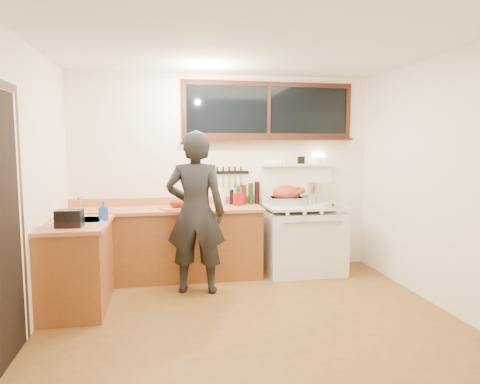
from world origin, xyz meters
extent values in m
cube|color=brown|center=(0.00, 0.00, -0.01)|extent=(4.00, 3.50, 0.02)
cube|color=white|center=(0.00, 1.77, 1.30)|extent=(4.00, 0.05, 2.60)
cube|color=white|center=(0.00, -1.77, 1.30)|extent=(4.00, 0.05, 2.60)
cube|color=white|center=(-2.02, 0.00, 1.30)|extent=(0.05, 3.50, 2.60)
cube|color=white|center=(2.02, 0.00, 1.30)|extent=(0.05, 3.50, 2.60)
cube|color=white|center=(0.00, 0.00, 2.62)|extent=(4.00, 3.50, 0.05)
cube|color=brown|center=(-0.80, 1.45, 0.43)|extent=(2.40, 0.60, 0.86)
cube|color=#BF714B|center=(-0.80, 1.44, 0.88)|extent=(2.44, 0.64, 0.04)
cube|color=#BF714B|center=(-0.80, 1.74, 0.95)|extent=(2.40, 0.03, 0.10)
sphere|color=#B78C38|center=(-1.80, 1.17, 0.70)|extent=(0.03, 0.03, 0.03)
sphere|color=#B78C38|center=(-1.30, 1.17, 0.70)|extent=(0.03, 0.03, 0.03)
sphere|color=#B78C38|center=(-0.80, 1.17, 0.70)|extent=(0.03, 0.03, 0.03)
sphere|color=#B78C38|center=(-0.30, 1.17, 0.70)|extent=(0.03, 0.03, 0.03)
sphere|color=#B78C38|center=(0.15, 1.17, 0.70)|extent=(0.03, 0.03, 0.03)
cube|color=brown|center=(-1.70, 0.62, 0.43)|extent=(0.60, 1.05, 0.86)
cube|color=#BF714B|center=(-1.69, 0.62, 0.88)|extent=(0.64, 1.09, 0.04)
cube|color=white|center=(-1.68, 0.70, 0.84)|extent=(0.45, 0.40, 0.14)
cube|color=white|center=(-1.68, 0.70, 0.91)|extent=(0.50, 0.45, 0.01)
cylinder|color=silver|center=(-1.68, 0.88, 1.02)|extent=(0.02, 0.02, 0.24)
cylinder|color=silver|center=(-1.68, 0.80, 1.13)|extent=(0.02, 0.18, 0.02)
cube|color=white|center=(1.00, 1.40, 0.41)|extent=(1.00, 0.70, 0.82)
cube|color=white|center=(1.00, 1.40, 0.89)|extent=(1.02, 0.72, 0.03)
cube|color=white|center=(1.00, 1.06, 0.52)|extent=(0.88, 0.02, 0.46)
cylinder|color=silver|center=(1.00, 1.03, 0.74)|extent=(0.75, 0.02, 0.02)
cylinder|color=white|center=(0.67, 1.04, 0.85)|extent=(0.04, 0.03, 0.04)
cylinder|color=white|center=(0.89, 1.04, 0.85)|extent=(0.04, 0.03, 0.04)
cylinder|color=white|center=(1.11, 1.04, 0.85)|extent=(0.04, 0.03, 0.04)
cylinder|color=white|center=(1.33, 1.04, 0.85)|extent=(0.04, 0.03, 0.04)
cube|color=white|center=(1.00, 1.72, 1.15)|extent=(1.00, 0.05, 0.50)
cube|color=white|center=(1.00, 1.69, 1.41)|extent=(1.00, 0.12, 0.03)
cylinder|color=white|center=(1.30, 1.69, 1.47)|extent=(0.09, 0.09, 0.09)
cube|color=#FFE5B2|center=(1.30, 1.69, 1.54)|extent=(0.16, 0.08, 0.05)
cube|color=black|center=(1.05, 1.69, 1.48)|extent=(0.09, 0.05, 0.10)
cylinder|color=white|center=(0.82, 1.69, 1.47)|extent=(0.04, 0.04, 0.09)
cylinder|color=white|center=(0.76, 1.69, 1.47)|extent=(0.04, 0.04, 0.09)
cube|color=black|center=(0.60, 1.73, 2.15)|extent=(2.20, 0.01, 0.62)
cube|color=black|center=(0.60, 1.73, 2.49)|extent=(2.32, 0.04, 0.06)
cube|color=black|center=(0.60, 1.73, 1.81)|extent=(2.32, 0.04, 0.06)
cube|color=black|center=(-0.53, 1.73, 2.15)|extent=(0.06, 0.04, 0.62)
cube|color=black|center=(1.73, 1.73, 2.15)|extent=(0.06, 0.04, 0.62)
cube|color=black|center=(0.60, 1.73, 2.15)|extent=(0.04, 0.04, 0.62)
cube|color=black|center=(0.60, 1.68, 1.76)|extent=(2.32, 0.13, 0.03)
cube|color=black|center=(-1.99, -0.55, 1.05)|extent=(0.01, 0.86, 2.10)
cube|color=black|center=(-1.99, -0.07, 1.05)|extent=(0.01, 0.07, 2.10)
cube|color=black|center=(0.10, 1.74, 1.32)|extent=(0.46, 0.02, 0.04)
cube|color=silver|center=(-0.10, 1.72, 1.21)|extent=(0.02, 0.00, 0.18)
cube|color=black|center=(-0.10, 1.72, 1.35)|extent=(0.02, 0.02, 0.10)
cube|color=silver|center=(-0.02, 1.72, 1.21)|extent=(0.02, 0.00, 0.18)
cube|color=black|center=(-0.02, 1.72, 1.35)|extent=(0.02, 0.02, 0.10)
cube|color=silver|center=(0.06, 1.72, 1.21)|extent=(0.02, 0.00, 0.18)
cube|color=black|center=(0.06, 1.72, 1.35)|extent=(0.02, 0.02, 0.10)
cube|color=silver|center=(0.14, 1.72, 1.21)|extent=(0.03, 0.00, 0.18)
cube|color=black|center=(0.14, 1.72, 1.35)|extent=(0.02, 0.02, 0.10)
cube|color=silver|center=(0.22, 1.72, 1.21)|extent=(0.03, 0.00, 0.18)
cube|color=black|center=(0.22, 1.72, 1.35)|extent=(0.02, 0.02, 0.10)
imported|color=black|center=(-0.45, 0.88, 0.92)|extent=(0.75, 0.57, 1.84)
imported|color=blue|center=(-1.43, 0.68, 1.00)|extent=(0.10, 0.10, 0.20)
cube|color=black|center=(-1.70, 0.34, 0.98)|extent=(0.25, 0.18, 0.17)
cube|color=#BF714B|center=(-0.63, 1.35, 0.91)|extent=(0.49, 0.42, 0.02)
ellipsoid|color=maroon|center=(-0.63, 1.35, 0.97)|extent=(0.27, 0.22, 0.13)
sphere|color=maroon|center=(-0.53, 1.40, 1.00)|extent=(0.05, 0.05, 0.05)
sphere|color=maroon|center=(-0.53, 1.30, 1.00)|extent=(0.05, 0.05, 0.05)
cube|color=silver|center=(0.79, 1.49, 0.95)|extent=(0.51, 0.41, 0.10)
cube|color=#3F3F42|center=(0.79, 1.49, 0.98)|extent=(0.45, 0.35, 0.03)
torus|color=silver|center=(0.55, 1.49, 1.00)|extent=(0.03, 0.10, 0.10)
torus|color=silver|center=(1.03, 1.49, 1.00)|extent=(0.03, 0.10, 0.10)
ellipsoid|color=maroon|center=(0.79, 1.49, 1.04)|extent=(0.39, 0.32, 0.23)
cylinder|color=maroon|center=(0.91, 1.41, 1.06)|extent=(0.13, 0.07, 0.10)
sphere|color=maroon|center=(0.98, 1.41, 1.09)|extent=(0.07, 0.07, 0.07)
cylinder|color=maroon|center=(0.91, 1.58, 1.06)|extent=(0.13, 0.07, 0.10)
sphere|color=maroon|center=(0.98, 1.58, 1.09)|extent=(0.07, 0.07, 0.07)
cylinder|color=silver|center=(1.31, 1.68, 1.04)|extent=(0.40, 0.40, 0.28)
cylinder|color=silver|center=(1.12, 1.53, 0.96)|extent=(0.18, 0.18, 0.13)
cylinder|color=black|center=(1.13, 1.65, 1.02)|extent=(0.03, 0.17, 0.02)
cylinder|color=silver|center=(1.31, 1.18, 0.91)|extent=(0.26, 0.26, 0.02)
sphere|color=black|center=(1.31, 1.18, 0.93)|extent=(0.03, 0.03, 0.03)
cube|color=maroon|center=(0.15, 1.52, 0.98)|extent=(0.13, 0.12, 0.17)
cylinder|color=white|center=(-0.03, 1.67, 0.98)|extent=(0.10, 0.10, 0.15)
cylinder|color=black|center=(0.08, 1.63, 1.00)|extent=(0.05, 0.05, 0.20)
cylinder|color=black|center=(0.17, 1.63, 1.02)|extent=(0.06, 0.06, 0.25)
cylinder|color=black|center=(0.24, 1.63, 1.03)|extent=(0.07, 0.07, 0.26)
cylinder|color=black|center=(0.34, 1.63, 1.04)|extent=(0.06, 0.06, 0.28)
cylinder|color=black|center=(0.42, 1.63, 1.05)|extent=(0.07, 0.07, 0.30)
camera|label=1|loc=(-0.81, -3.91, 1.67)|focal=32.00mm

